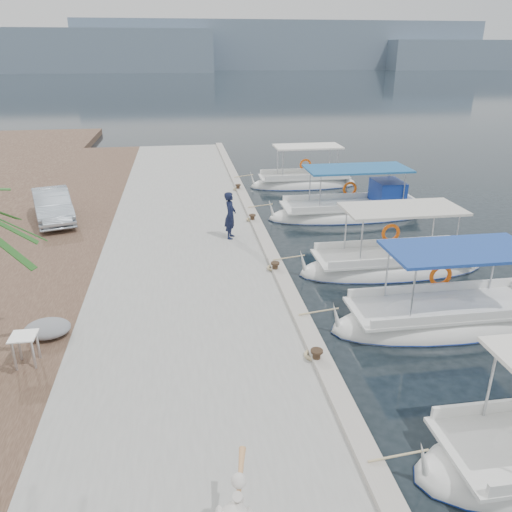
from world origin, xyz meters
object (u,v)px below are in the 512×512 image
(fishing_caique_b, at_px, (444,320))
(fishing_caique_c, at_px, (391,267))
(fishing_caique_e, at_px, (304,184))
(fisherman, at_px, (230,215))
(parked_car, at_px, (53,206))
(fishing_caique_d, at_px, (352,212))

(fishing_caique_b, height_order, fishing_caique_c, same)
(fishing_caique_b, relative_size, fishing_caique_e, 1.07)
(fishing_caique_c, relative_size, fisherman, 3.70)
(fishing_caique_c, distance_m, fisherman, 6.02)
(fishing_caique_c, distance_m, parked_car, 13.52)
(fishing_caique_e, relative_size, parked_car, 1.54)
(fishing_caique_c, relative_size, fishing_caique_e, 1.08)
(fishing_caique_c, relative_size, parked_car, 1.66)
(fishing_caique_d, xyz_separation_m, fisherman, (-5.87, -3.30, 1.19))
(fishing_caique_c, height_order, fishing_caique_d, same)
(fishing_caique_d, distance_m, fisherman, 6.84)
(fishing_caique_b, height_order, fishing_caique_e, same)
(fishing_caique_b, distance_m, fisherman, 8.34)
(fishing_caique_e, relative_size, fisherman, 3.43)
(fishing_caique_c, height_order, fisherman, fisherman)
(fishing_caique_d, height_order, fishing_caique_e, same)
(parked_car, bearing_deg, fishing_caique_d, -16.15)
(fishing_caique_d, relative_size, fishing_caique_e, 1.26)
(fishing_caique_b, bearing_deg, fisherman, 129.16)
(fishing_caique_b, xyz_separation_m, fishing_caique_e, (-0.21, 15.37, 0.00))
(fishing_caique_e, xyz_separation_m, parked_car, (-11.94, -5.90, 1.02))
(fishing_caique_b, distance_m, fishing_caique_e, 15.37)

